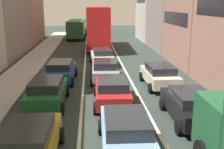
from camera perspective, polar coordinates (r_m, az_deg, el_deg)
The scene contains 15 objects.
sidewalk_left at distance 24.43m, azimuth -17.38°, elevation 0.78°, with size 2.60×64.00×0.14m, color #ABABAB.
lane_stripe_left at distance 23.82m, azimuth -5.58°, elevation 0.88°, with size 0.16×60.00×0.01m, color silver.
lane_stripe_right at distance 23.99m, azimuth 2.57°, elevation 1.02°, with size 0.16×60.00×0.01m, color silver.
building_row_right at distance 28.37m, azimuth 19.06°, elevation 13.07°, with size 7.20×43.90×12.49m.
sedan_centre_lane_second at distance 10.75m, azimuth 2.84°, elevation -11.44°, with size 2.13×4.34×1.49m.
wagon_left_lane_second at distance 10.33m, azimuth -16.57°, elevation -13.18°, with size 2.11×4.32×1.49m.
hatchback_centre_lane_third at distance 15.53m, azimuth 0.05°, elevation -3.25°, with size 2.15×4.35×1.49m.
sedan_left_lane_third at distance 15.77m, azimuth -12.95°, elevation -3.34°, with size 2.13×4.33×1.49m.
coupe_centre_lane_fourth at distance 20.41m, azimuth -1.44°, elevation 0.98°, with size 2.13×4.34×1.49m.
sedan_left_lane_fourth at distance 20.44m, azimuth -10.29°, elevation 0.78°, with size 2.21×4.37×1.49m.
sedan_centre_lane_fifth at distance 25.63m, azimuth -2.03°, elevation 3.68°, with size 2.23×4.38×1.49m.
sedan_right_lane_behind_truck at distance 13.86m, azimuth 15.43°, elevation -5.95°, with size 2.11×4.32×1.49m.
wagon_right_lane_far at distance 19.17m, azimuth 9.57°, elevation -0.08°, with size 2.13×4.33×1.49m.
bus_mid_queue_primary at distance 34.59m, azimuth -2.72°, elevation 9.78°, with size 3.03×10.57×5.06m.
bus_far_queue_secondary at distance 46.44m, azimuth -7.07°, elevation 9.46°, with size 2.98×10.56×2.90m.
Camera 1 is at (-1.18, -3.19, 5.43)m, focal length 45.32 mm.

